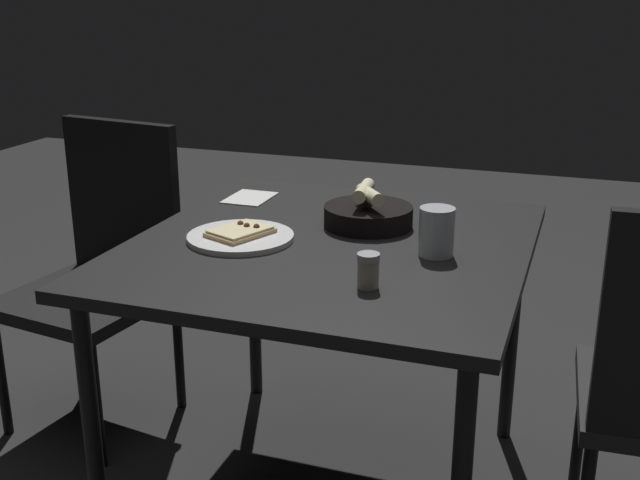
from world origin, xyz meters
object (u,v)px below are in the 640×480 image
dining_table (330,265)px  pizza_plate (241,236)px  beer_glass (436,233)px  pepper_shaker (368,272)px  bread_basket (368,214)px  chair_near (104,259)px

dining_table → pizza_plate: bearing=106.8°
beer_glass → pepper_shaker: (-0.25, 0.09, -0.02)m
bread_basket → chair_near: chair_near is taller
beer_glass → bread_basket: bearing=51.7°
pepper_shaker → chair_near: (0.47, 0.98, -0.25)m
bread_basket → chair_near: size_ratio=0.25×
dining_table → beer_glass: bearing=-93.3°
pepper_shaker → pizza_plate: bearing=62.5°
dining_table → pizza_plate: 0.23m
pizza_plate → bread_basket: bearing=-50.9°
dining_table → beer_glass: size_ratio=8.93×
dining_table → pepper_shaker: pepper_shaker is taller
dining_table → chair_near: 0.85m
pizza_plate → beer_glass: bearing=-84.1°
pizza_plate → bread_basket: (0.22, -0.27, 0.02)m
pizza_plate → pepper_shaker: 0.43m
pepper_shaker → chair_near: size_ratio=0.08×
beer_glass → chair_near: size_ratio=0.12×
bread_basket → beer_glass: size_ratio=2.02×
pepper_shaker → beer_glass: bearing=-20.4°
beer_glass → pepper_shaker: beer_glass is taller
beer_glass → pizza_plate: bearing=95.9°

